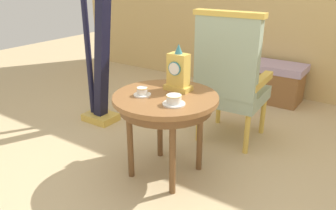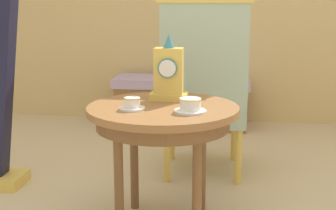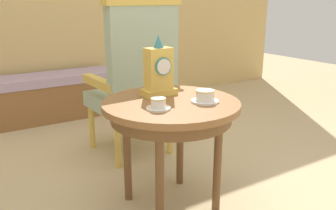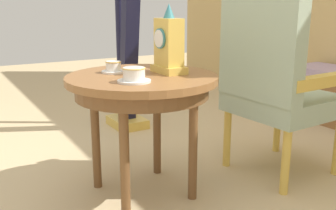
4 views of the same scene
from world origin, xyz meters
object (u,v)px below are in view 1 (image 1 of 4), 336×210
at_px(teacup_left, 142,92).
at_px(armchair, 230,77).
at_px(teacup_right, 174,100).
at_px(mantel_clock, 178,72).
at_px(side_table, 165,105).
at_px(harp, 98,50).
at_px(window_bench, 252,78).

distance_m(teacup_left, armchair, 0.86).
bearing_deg(teacup_right, mantel_clock, 117.45).
distance_m(side_table, teacup_right, 0.21).
bearing_deg(mantel_clock, side_table, -93.93).
bearing_deg(side_table, armchair, 77.88).
distance_m(mantel_clock, harp, 1.09).
distance_m(teacup_left, harp, 1.05).
bearing_deg(teacup_left, harp, 151.67).
bearing_deg(harp, mantel_clock, -13.80).
height_order(teacup_left, armchair, armchair).
bearing_deg(side_table, teacup_right, -37.32).
xyz_separation_m(teacup_left, teacup_right, (0.27, -0.02, 0.00)).
xyz_separation_m(teacup_left, window_bench, (0.02, 2.04, -0.42)).
relative_size(side_table, armchair, 0.65).
bearing_deg(teacup_right, harp, 156.70).
xyz_separation_m(teacup_left, harp, (-0.92, 0.50, 0.08)).
relative_size(side_table, harp, 0.41).
xyz_separation_m(side_table, teacup_left, (-0.13, -0.09, 0.10)).
bearing_deg(window_bench, mantel_clock, -86.26).
xyz_separation_m(teacup_right, harp, (-1.19, 0.51, 0.08)).
xyz_separation_m(side_table, harp, (-1.05, 0.41, 0.18)).
bearing_deg(window_bench, side_table, -86.83).
distance_m(teacup_right, window_bench, 2.12).
height_order(teacup_left, harp, harp).
xyz_separation_m(teacup_right, armchair, (0.01, 0.83, -0.06)).
bearing_deg(mantel_clock, teacup_right, -62.55).
xyz_separation_m(teacup_left, mantel_clock, (0.14, 0.23, 0.11)).
height_order(side_table, teacup_left, teacup_left).
xyz_separation_m(teacup_left, armchair, (0.29, 0.81, -0.05)).
relative_size(side_table, mantel_clock, 2.19).
xyz_separation_m(teacup_right, window_bench, (-0.25, 2.06, -0.43)).
relative_size(teacup_left, mantel_clock, 0.36).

